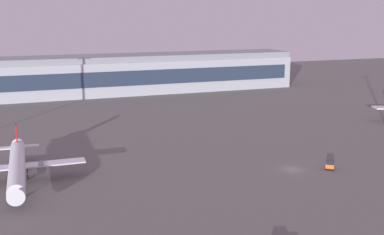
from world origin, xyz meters
name	(u,v)px	position (x,y,z in m)	size (l,w,h in m)	color
ground_plane	(292,169)	(0.00, 0.00, 0.00)	(416.00, 416.00, 0.00)	#605E5B
terminal_building	(119,74)	(-14.64, 115.76, 8.09)	(156.28, 22.40, 16.40)	#9EA3AD
airplane_far_stand	(17,167)	(-57.23, 11.96, 3.42)	(27.35, 35.19, 9.04)	silver
pushback_tug	(330,165)	(7.77, -3.08, 1.07)	(3.32, 3.53, 2.05)	#D85919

